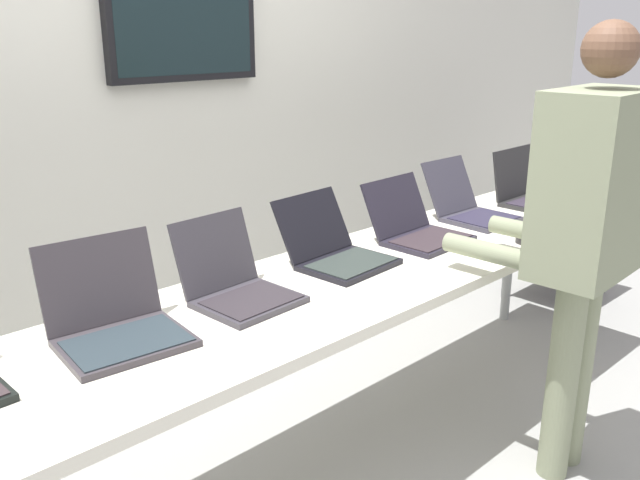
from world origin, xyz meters
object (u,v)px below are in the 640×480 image
workbench (310,300)px  laptop_station_1 (115,319)px  laptop_station_2 (236,283)px  laptop_station_5 (470,206)px  laptop_station_6 (530,191)px  person (587,218)px  storage_cart (561,224)px  coffee_mug (527,232)px  laptop_station_3 (335,249)px  laptop_station_4 (416,227)px

workbench → laptop_station_1: (-0.67, 0.10, 0.11)m
laptop_station_2 → laptop_station_5: bearing=1.5°
workbench → laptop_station_5: laptop_station_5 is taller
laptop_station_2 → laptop_station_6: size_ratio=0.94×
person → storage_cart: size_ratio=2.33×
laptop_station_1 → laptop_station_5: (1.81, 0.03, -0.00)m
laptop_station_5 → coffee_mug: 0.41m
laptop_station_3 → laptop_station_4: (0.45, -0.03, -0.00)m
laptop_station_1 → laptop_station_3: size_ratio=0.95×
laptop_station_3 → coffee_mug: bearing=-26.5°
workbench → laptop_station_3: 0.30m
laptop_station_2 → storage_cart: size_ratio=0.51×
laptop_station_3 → laptop_station_4: 0.46m
coffee_mug → laptop_station_4: bearing=130.5°
coffee_mug → laptop_station_5: bearing=69.0°
laptop_station_4 → laptop_station_6: size_ratio=0.97×
laptop_station_2 → coffee_mug: bearing=-15.5°
laptop_station_5 → coffee_mug: bearing=-111.0°
storage_cart → laptop_station_1: bearing=-177.5°
laptop_station_1 → laptop_station_5: 1.81m
coffee_mug → laptop_station_6: bearing=28.4°
person → coffee_mug: bearing=52.2°
laptop_station_5 → laptop_station_6: (0.47, -0.05, 0.00)m
laptop_station_4 → laptop_station_5: size_ratio=0.94×
laptop_station_5 → laptop_station_2: bearing=-178.5°
person → coffee_mug: (0.29, 0.37, -0.19)m
person → coffee_mug: 0.51m
laptop_station_4 → laptop_station_6: laptop_station_6 is taller
workbench → storage_cart: (2.30, 0.23, -0.24)m
person → storage_cart: (1.59, 0.85, -0.52)m
workbench → coffee_mug: size_ratio=39.30×
person → laptop_station_3: bearing=121.9°
laptop_station_1 → laptop_station_4: size_ratio=1.02×
laptop_station_6 → coffee_mug: laptop_station_6 is taller
laptop_station_2 → person: bearing=-36.9°
laptop_station_5 → person: size_ratio=0.24×
laptop_station_4 → workbench: bearing=-172.2°
workbench → laptop_station_6: laptop_station_6 is taller
workbench → person: 0.99m
laptop_station_4 → laptop_station_5: 0.44m
laptop_station_4 → laptop_station_6: bearing=-0.7°
laptop_station_3 → laptop_station_2: bearing=-176.6°
storage_cart → person: bearing=-151.9°
laptop_station_6 → storage_cart: 0.78m
laptop_station_6 → person: bearing=-142.1°
coffee_mug → laptop_station_1: bearing=168.1°
laptop_station_4 → laptop_station_2: bearing=-180.0°
laptop_station_1 → laptop_station_2: (0.43, -0.01, -0.00)m
workbench → coffee_mug: bearing=-14.1°
laptop_station_1 → laptop_station_6: laptop_station_1 is taller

